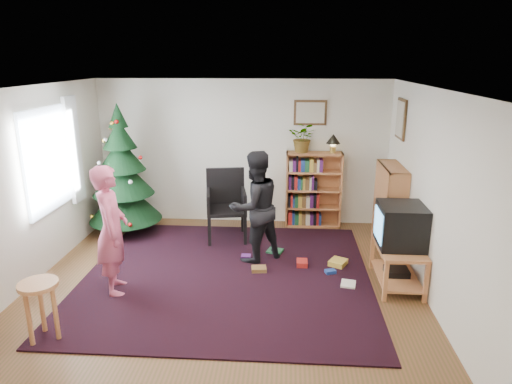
# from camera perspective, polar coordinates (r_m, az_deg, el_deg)

# --- Properties ---
(floor) EXTENTS (5.00, 5.00, 0.00)m
(floor) POSITION_cam_1_polar(r_m,az_deg,el_deg) (6.02, -3.98, -11.68)
(floor) COLOR brown
(floor) RESTS_ON ground
(ceiling) EXTENTS (5.00, 5.00, 0.00)m
(ceiling) POSITION_cam_1_polar(r_m,az_deg,el_deg) (5.32, -4.53, 12.80)
(ceiling) COLOR white
(ceiling) RESTS_ON wall_back
(wall_back) EXTENTS (5.00, 0.02, 2.50)m
(wall_back) POSITION_cam_1_polar(r_m,az_deg,el_deg) (7.95, -1.71, 4.96)
(wall_back) COLOR silver
(wall_back) RESTS_ON floor
(wall_front) EXTENTS (5.00, 0.02, 2.50)m
(wall_front) POSITION_cam_1_polar(r_m,az_deg,el_deg) (3.27, -10.52, -12.83)
(wall_front) COLOR silver
(wall_front) RESTS_ON floor
(wall_left) EXTENTS (0.02, 5.00, 2.50)m
(wall_left) POSITION_cam_1_polar(r_m,az_deg,el_deg) (6.39, -27.02, 0.26)
(wall_left) COLOR silver
(wall_left) RESTS_ON floor
(wall_right) EXTENTS (0.02, 5.00, 2.50)m
(wall_right) POSITION_cam_1_polar(r_m,az_deg,el_deg) (5.75, 21.24, -0.69)
(wall_right) COLOR silver
(wall_right) RESTS_ON floor
(rug) EXTENTS (3.80, 3.60, 0.02)m
(rug) POSITION_cam_1_polar(r_m,az_deg,el_deg) (6.28, -3.61, -10.31)
(rug) COLOR black
(rug) RESTS_ON floor
(window_pane) EXTENTS (0.04, 1.20, 1.40)m
(window_pane) POSITION_cam_1_polar(r_m,az_deg,el_deg) (6.83, -24.57, 3.68)
(window_pane) COLOR silver
(window_pane) RESTS_ON wall_left
(curtain) EXTENTS (0.06, 0.35, 1.60)m
(curtain) POSITION_cam_1_polar(r_m,az_deg,el_deg) (7.42, -21.79, 4.91)
(curtain) COLOR white
(curtain) RESTS_ON wall_left
(picture_back) EXTENTS (0.55, 0.03, 0.42)m
(picture_back) POSITION_cam_1_polar(r_m,az_deg,el_deg) (7.79, 6.80, 9.82)
(picture_back) COLOR #4C3319
(picture_back) RESTS_ON wall_back
(picture_right) EXTENTS (0.03, 0.50, 0.60)m
(picture_right) POSITION_cam_1_polar(r_m,az_deg,el_deg) (7.26, 17.68, 8.69)
(picture_right) COLOR #4C3319
(picture_right) RESTS_ON wall_right
(christmas_tree) EXTENTS (1.19, 1.19, 2.16)m
(christmas_tree) POSITION_cam_1_polar(r_m,az_deg,el_deg) (7.79, -16.29, 1.39)
(christmas_tree) COLOR #3F2816
(christmas_tree) RESTS_ON rug
(bookshelf_back) EXTENTS (0.95, 0.30, 1.30)m
(bookshelf_back) POSITION_cam_1_polar(r_m,az_deg,el_deg) (7.91, 7.18, 0.40)
(bookshelf_back) COLOR #BE7744
(bookshelf_back) RESTS_ON floor
(bookshelf_right) EXTENTS (0.30, 0.95, 1.30)m
(bookshelf_right) POSITION_cam_1_polar(r_m,az_deg,el_deg) (7.20, 16.33, -1.78)
(bookshelf_right) COLOR #BE7744
(bookshelf_right) RESTS_ON floor
(tv_stand) EXTENTS (0.54, 0.96, 0.55)m
(tv_stand) POSITION_cam_1_polar(r_m,az_deg,el_deg) (6.19, 17.28, -8.22)
(tv_stand) COLOR #BE7744
(tv_stand) RESTS_ON floor
(crt_tv) EXTENTS (0.56, 0.61, 0.53)m
(crt_tv) POSITION_cam_1_polar(r_m,az_deg,el_deg) (6.01, 17.64, -3.99)
(crt_tv) COLOR black
(crt_tv) RESTS_ON tv_stand
(armchair) EXTENTS (0.71, 0.71, 1.12)m
(armchair) POSITION_cam_1_polar(r_m,az_deg,el_deg) (7.37, -3.61, -1.14)
(armchair) COLOR black
(armchair) RESTS_ON rug
(stool) EXTENTS (0.40, 0.40, 0.66)m
(stool) POSITION_cam_1_polar(r_m,az_deg,el_deg) (5.24, -25.43, -11.64)
(stool) COLOR #BE7744
(stool) RESTS_ON floor
(person_standing) EXTENTS (0.55, 0.69, 1.63)m
(person_standing) POSITION_cam_1_polar(r_m,az_deg,el_deg) (5.84, -17.60, -4.58)
(person_standing) COLOR #C44E6D
(person_standing) RESTS_ON rug
(person_by_chair) EXTENTS (0.99, 0.96, 1.61)m
(person_by_chair) POSITION_cam_1_polar(r_m,az_deg,el_deg) (6.44, -0.13, -1.89)
(person_by_chair) COLOR black
(person_by_chair) RESTS_ON rug
(potted_plant) EXTENTS (0.54, 0.50, 0.50)m
(potted_plant) POSITION_cam_1_polar(r_m,az_deg,el_deg) (7.71, 5.92, 6.78)
(potted_plant) COLOR gray
(potted_plant) RESTS_ON bookshelf_back
(table_lamp) EXTENTS (0.24, 0.24, 0.32)m
(table_lamp) POSITION_cam_1_polar(r_m,az_deg,el_deg) (7.75, 9.64, 6.40)
(table_lamp) COLOR #A57F33
(table_lamp) RESTS_ON bookshelf_back
(floor_clutter) EXTENTS (1.60, 1.18, 0.08)m
(floor_clutter) POSITION_cam_1_polar(r_m,az_deg,el_deg) (6.51, 5.35, -9.06)
(floor_clutter) COLOR #A51E19
(floor_clutter) RESTS_ON rug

